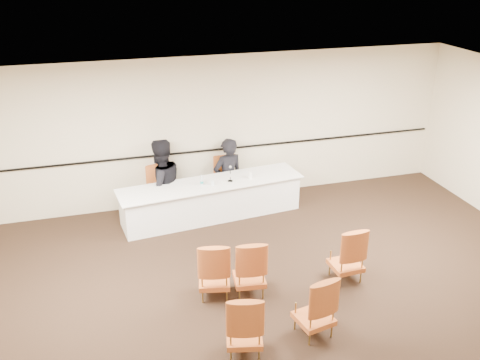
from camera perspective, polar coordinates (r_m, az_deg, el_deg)
name	(u,v)px	position (r m, az deg, el deg)	size (l,w,h in m)	color
floor	(280,311)	(8.05, 4.25, -13.79)	(10.00, 10.00, 0.00)	black
ceiling	(287,113)	(6.67, 5.02, 7.12)	(10.00, 10.00, 0.00)	white
wall_back	(213,130)	(10.78, -2.85, 5.31)	(10.00, 0.04, 3.00)	beige
wall_rail	(214,150)	(10.87, -2.76, 3.25)	(9.80, 0.04, 0.03)	black
panel_table	(212,200)	(10.43, -3.04, -2.11)	(3.59, 0.83, 0.72)	white
panelist_main	(228,180)	(11.02, -1.30, 0.02)	(0.66, 0.43, 1.80)	black
panelist_main_chair	(228,180)	(11.01, -1.30, 0.04)	(0.50, 0.50, 0.95)	#A9511E
panelist_second	(161,187)	(10.60, -8.44, -0.77)	(0.96, 0.75, 1.98)	black
panelist_second_chair	(161,191)	(10.63, -8.41, -1.13)	(0.50, 0.50, 0.95)	#A9511E
papers	(230,181)	(10.32, -1.04, -0.15)	(0.30, 0.22, 0.00)	white
microphone	(230,175)	(10.27, -1.06, 0.54)	(0.10, 0.20, 0.28)	black
water_bottle	(202,180)	(10.16, -4.10, 0.00)	(0.06, 0.06, 0.21)	teal
drinking_glass	(213,183)	(10.16, -2.93, -0.27)	(0.06, 0.06, 0.10)	white
coffee_cup	(250,175)	(10.44, 1.09, 0.51)	(0.08, 0.08, 0.13)	white
aud_chair_front_left	(214,268)	(8.10, -2.79, -9.41)	(0.50, 0.50, 0.95)	#A9511E
aud_chair_front_mid	(249,266)	(8.14, 1.01, -9.19)	(0.50, 0.50, 0.95)	#A9511E
aud_chair_front_right	(347,253)	(8.62, 11.32, -7.64)	(0.50, 0.50, 0.95)	#A9511E
aud_chair_back_left	(244,323)	(7.06, 0.46, -15.02)	(0.50, 0.50, 0.95)	#A9511E
aud_chair_back_mid	(315,305)	(7.43, 7.96, -13.03)	(0.50, 0.50, 0.95)	#A9511E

